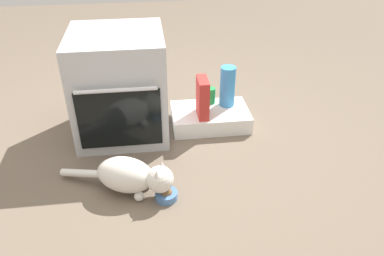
{
  "coord_description": "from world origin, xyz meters",
  "views": [
    {
      "loc": [
        0.13,
        -1.94,
        1.51
      ],
      "look_at": [
        0.38,
        0.01,
        0.25
      ],
      "focal_mm": 35.88,
      "sensor_mm": 36.0,
      "label": 1
    }
  ],
  "objects": [
    {
      "name": "pantry_cabinet",
      "position": [
        0.57,
        0.43,
        0.06
      ],
      "size": [
        0.56,
        0.36,
        0.12
      ],
      "primitive_type": "cube",
      "color": "white",
      "rests_on": "ground"
    },
    {
      "name": "oven",
      "position": [
        -0.06,
        0.44,
        0.36
      ],
      "size": [
        0.61,
        0.65,
        0.72
      ],
      "color": "#B7BABF",
      "rests_on": "ground"
    },
    {
      "name": "cereal_box",
      "position": [
        0.5,
        0.37,
        0.26
      ],
      "size": [
        0.07,
        0.18,
        0.28
      ],
      "primitive_type": "cube",
      "color": "#B72D28",
      "rests_on": "pantry_cabinet"
    },
    {
      "name": "water_bottle",
      "position": [
        0.7,
        0.5,
        0.27
      ],
      "size": [
        0.11,
        0.11,
        0.3
      ],
      "primitive_type": "cylinder",
      "color": "#388CD1",
      "rests_on": "pantry_cabinet"
    },
    {
      "name": "ground",
      "position": [
        0.0,
        0.0,
        0.0
      ],
      "size": [
        8.0,
        8.0,
        0.0
      ],
      "primitive_type": "plane",
      "color": "#6B5B4C"
    },
    {
      "name": "cat",
      "position": [
        0.0,
        -0.24,
        0.12
      ],
      "size": [
        0.67,
        0.35,
        0.22
      ],
      "rotation": [
        0.0,
        0.0,
        -0.41
      ],
      "color": "silver",
      "rests_on": "ground"
    },
    {
      "name": "soda_can",
      "position": [
        0.59,
        0.54,
        0.18
      ],
      "size": [
        0.07,
        0.07,
        0.12
      ],
      "primitive_type": "cylinder",
      "color": "green",
      "rests_on": "pantry_cabinet"
    },
    {
      "name": "food_bowl",
      "position": [
        0.19,
        -0.32,
        0.03
      ],
      "size": [
        0.13,
        0.13,
        0.07
      ],
      "color": "#4C7AB7",
      "rests_on": "ground"
    }
  ]
}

